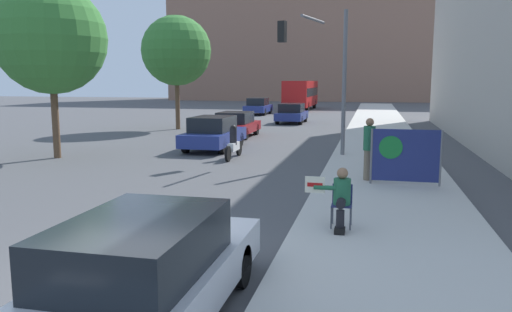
# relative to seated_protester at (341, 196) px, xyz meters

# --- Properties ---
(ground_plane) EXTENTS (160.00, 160.00, 0.00)m
(ground_plane) POSITION_rel_seated_protester_xyz_m (-3.16, -3.17, -0.81)
(ground_plane) COLOR #4F4F51
(sidewalk_curb) EXTENTS (3.88, 90.00, 0.18)m
(sidewalk_curb) POSITION_rel_seated_protester_xyz_m (1.00, 11.83, -0.73)
(sidewalk_curb) COLOR beige
(sidewalk_curb) RESTS_ON ground_plane
(building_backdrop_far) EXTENTS (52.00, 12.00, 22.40)m
(building_backdrop_far) POSITION_rel_seated_protester_xyz_m (-5.16, 70.90, 10.39)
(building_backdrop_far) COLOR #936B56
(building_backdrop_far) RESTS_ON ground_plane
(seated_protester) EXTENTS (0.93, 0.77, 1.20)m
(seated_protester) POSITION_rel_seated_protester_xyz_m (0.00, 0.00, 0.00)
(seated_protester) COLOR #474C56
(seated_protester) RESTS_ON sidewalk_curb
(pedestrian_behind) EXTENTS (0.34, 0.34, 1.82)m
(pedestrian_behind) POSITION_rel_seated_protester_xyz_m (0.50, 5.08, 0.30)
(pedestrian_behind) COLOR #756651
(pedestrian_behind) RESTS_ON sidewalk_curb
(protest_banner) EXTENTS (1.92, 0.06, 1.56)m
(protest_banner) POSITION_rel_seated_protester_xyz_m (1.48, 4.58, 0.19)
(protest_banner) COLOR slate
(protest_banner) RESTS_ON sidewalk_curb
(traffic_light_pole) EXTENTS (2.82, 2.58, 5.57)m
(traffic_light_pole) POSITION_rel_seated_protester_xyz_m (-1.52, 10.28, 3.11)
(traffic_light_pole) COLOR slate
(traffic_light_pole) RESTS_ON sidewalk_curb
(parked_car_curbside) EXTENTS (1.83, 4.68, 1.45)m
(parked_car_curbside) POSITION_rel_seated_protester_xyz_m (-2.11, -4.33, -0.09)
(parked_car_curbside) COLOR silver
(parked_car_curbside) RESTS_ON ground_plane
(car_on_road_nearest) EXTENTS (1.88, 4.48, 1.49)m
(car_on_road_nearest) POSITION_rel_seated_protester_xyz_m (-6.37, 11.60, -0.07)
(car_on_road_nearest) COLOR navy
(car_on_road_nearest) RESTS_ON ground_plane
(car_on_road_midblock) EXTENTS (1.90, 4.14, 1.38)m
(car_on_road_midblock) POSITION_rel_seated_protester_xyz_m (-6.74, 16.66, -0.12)
(car_on_road_midblock) COLOR maroon
(car_on_road_midblock) RESTS_ON ground_plane
(car_on_road_distant) EXTENTS (1.89, 4.26, 1.43)m
(car_on_road_distant) POSITION_rel_seated_protester_xyz_m (-5.18, 26.42, -0.10)
(car_on_road_distant) COLOR navy
(car_on_road_distant) RESTS_ON ground_plane
(car_on_road_far_lane) EXTENTS (1.89, 4.18, 1.53)m
(car_on_road_far_lane) POSITION_rel_seated_protester_xyz_m (-9.64, 34.94, -0.06)
(car_on_road_far_lane) COLOR navy
(car_on_road_far_lane) RESTS_ON ground_plane
(city_bus_on_road) EXTENTS (2.49, 10.07, 3.06)m
(city_bus_on_road) POSITION_rel_seated_protester_xyz_m (-6.93, 43.67, 0.96)
(city_bus_on_road) COLOR red
(city_bus_on_road) RESTS_ON ground_plane
(motorcycle_on_road) EXTENTS (0.28, 2.22, 1.35)m
(motorcycle_on_road) POSITION_rel_seated_protester_xyz_m (-4.77, 9.18, -0.25)
(motorcycle_on_road) COLOR white
(motorcycle_on_road) RESTS_ON ground_plane
(street_tree_near_curb) EXTENTS (4.31, 4.31, 6.84)m
(street_tree_near_curb) POSITION_rel_seated_protester_xyz_m (-11.72, 7.77, 3.87)
(street_tree_near_curb) COLOR brown
(street_tree_near_curb) RESTS_ON ground_plane
(street_tree_midblock) EXTENTS (4.36, 4.36, 7.12)m
(street_tree_midblock) POSITION_rel_seated_protester_xyz_m (-11.54, 20.17, 4.11)
(street_tree_midblock) COLOR brown
(street_tree_midblock) RESTS_ON ground_plane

